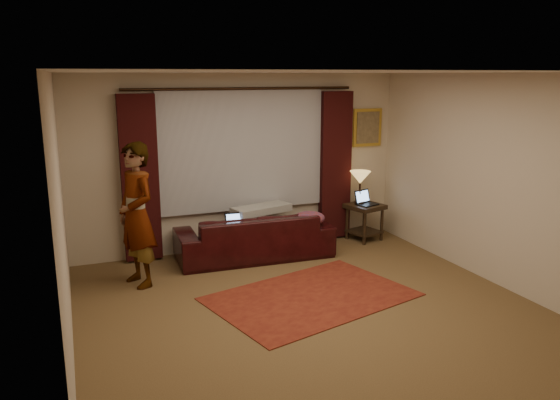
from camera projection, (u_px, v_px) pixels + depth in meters
The scene contains 20 objects.
floor at pixel (311, 310), 6.12m from camera, with size 5.00×5.00×0.01m, color brown.
ceiling at pixel (314, 72), 5.53m from camera, with size 5.00×5.00×0.02m, color silver.
wall_back at pixel (242, 163), 8.09m from camera, with size 5.00×0.02×2.60m, color beige.
wall_front at pixel (474, 275), 3.56m from camera, with size 5.00×0.02×2.60m, color beige.
wall_left at pixel (61, 219), 4.93m from camera, with size 0.02×5.00×2.60m, color beige.
wall_right at pixel (497, 181), 6.72m from camera, with size 0.02×5.00×2.60m, color beige.
sheer_curtain at pixel (243, 150), 7.99m from camera, with size 2.50×0.05×1.80m, color #A3A4AB.
drape_left at pixel (140, 179), 7.48m from camera, with size 0.50×0.14×2.30m, color black.
drape_right at pixel (335, 166), 8.55m from camera, with size 0.50×0.14×2.30m, color black.
curtain_rod at pixel (243, 89), 7.75m from camera, with size 0.04×0.04×3.40m, color black.
picture_frame at pixel (367, 127), 8.71m from camera, with size 0.50×0.04×0.60m, color gold.
sofa at pixel (254, 227), 7.79m from camera, with size 2.21×0.95×0.89m, color black.
throw_blanket at pixel (261, 193), 7.91m from camera, with size 0.88×0.35×0.10m, color #999893.
clothing_pile at pixel (309, 219), 7.84m from camera, with size 0.48×0.37×0.20m, color brown.
laptop_sofa at pixel (238, 224), 7.53m from camera, with size 0.33×0.37×0.24m, color black, non-canonical shape.
area_rug at pixel (311, 297), 6.46m from camera, with size 2.30×1.53×0.01m, color maroon.
end_table at pixel (364, 222), 8.66m from camera, with size 0.50×0.50×0.58m, color black.
tiffany_lamp at pixel (360, 188), 8.56m from camera, with size 0.33×0.33×0.53m, color #969047, non-canonical shape.
laptop_table at pixel (368, 198), 8.53m from camera, with size 0.31×0.34×0.23m, color black, non-canonical shape.
person at pixel (137, 215), 6.67m from camera, with size 0.53×0.53×1.79m, color #999893.
Camera 1 is at (-2.41, -5.16, 2.58)m, focal length 35.00 mm.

